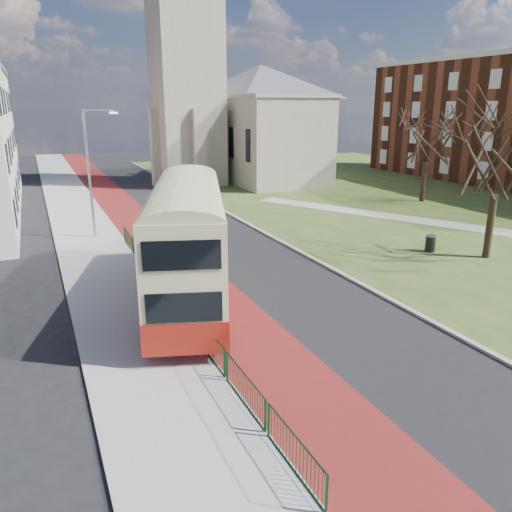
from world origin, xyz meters
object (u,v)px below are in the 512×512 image
bus (188,238)px  winter_tree_near (502,142)px  winter_tree_far (428,131)px  streetlamp (91,167)px  litter_bin (430,243)px

bus → winter_tree_near: (17.26, -0.53, 3.53)m
bus → winter_tree_far: bearing=47.1°
streetlamp → litter_bin: 21.31m
litter_bin → streetlamp: bearing=146.8°
winter_tree_near → litter_bin: 6.64m
bus → winter_tree_far: 29.97m
winter_tree_far → streetlamp: bearing=-177.2°
streetlamp → bus: (2.35, -13.13, -1.68)m
streetlamp → bus: 13.44m
streetlamp → winter_tree_far: winter_tree_far is taller
winter_tree_far → litter_bin: 17.75m
streetlamp → litter_bin: streetlamp is taller
streetlamp → winter_tree_near: size_ratio=0.87×
winter_tree_near → winter_tree_far: size_ratio=1.04×
winter_tree_near → litter_bin: (-2.10, 2.20, -5.91)m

